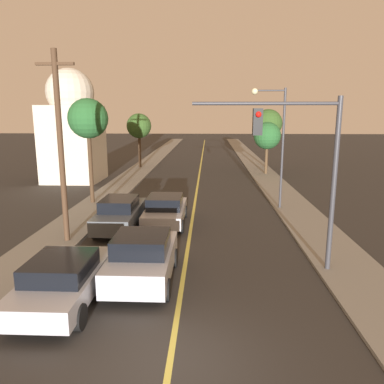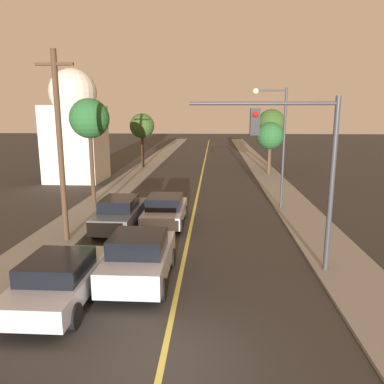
{
  "view_description": "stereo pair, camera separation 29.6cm",
  "coord_description": "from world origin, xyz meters",
  "views": [
    {
      "loc": [
        0.85,
        -7.62,
        5.67
      ],
      "look_at": [
        0.0,
        11.68,
        1.6
      ],
      "focal_mm": 35.0,
      "sensor_mm": 36.0,
      "label": 1
    },
    {
      "loc": [
        1.15,
        -7.6,
        5.67
      ],
      "look_at": [
        0.0,
        11.68,
        1.6
      ],
      "focal_mm": 35.0,
      "sensor_mm": 36.0,
      "label": 2
    }
  ],
  "objects": [
    {
      "name": "tree_left_near",
      "position": [
        -6.51,
        15.28,
        5.31
      ],
      "size": [
        2.43,
        2.43,
        6.46
      ],
      "color": "#3D2B1C",
      "rests_on": "ground"
    },
    {
      "name": "sidewalk_left",
      "position": [
        -6.08,
        36.0,
        0.06
      ],
      "size": [
        2.5,
        80.0,
        0.12
      ],
      "color": "gray",
      "rests_on": "ground"
    },
    {
      "name": "domed_building_left",
      "position": [
        -10.56,
        23.59,
        4.48
      ],
      "size": [
        4.46,
        4.46,
        9.29
      ],
      "color": "#BCB29E",
      "rests_on": "ground"
    },
    {
      "name": "utility_pole_left",
      "position": [
        -5.43,
        8.05,
        4.35
      ],
      "size": [
        1.6,
        0.24,
        8.13
      ],
      "color": "#422D1E",
      "rests_on": "ground"
    },
    {
      "name": "car_near_lane_front",
      "position": [
        -1.35,
        4.25,
        0.87
      ],
      "size": [
        2.12,
        4.2,
        1.73
      ],
      "color": "#A5A8B2",
      "rests_on": "ground"
    },
    {
      "name": "tree_right_far",
      "position": [
        6.25,
        27.48,
        3.64
      ],
      "size": [
        2.51,
        2.51,
        4.79
      ],
      "color": "#4C3823",
      "rests_on": "ground"
    },
    {
      "name": "streetlamp_right",
      "position": [
        4.71,
        14.49,
        4.62
      ],
      "size": [
        1.98,
        0.36,
        6.97
      ],
      "color": "#333338",
      "rests_on": "ground"
    },
    {
      "name": "car_near_lane_second",
      "position": [
        -1.35,
        11.01,
        0.78
      ],
      "size": [
        2.06,
        4.48,
        1.55
      ],
      "color": "#A5A8B2",
      "rests_on": "ground"
    },
    {
      "name": "car_outer_lane_second",
      "position": [
        -3.48,
        10.06,
        0.84
      ],
      "size": [
        1.93,
        4.79,
        1.63
      ],
      "color": "#474C51",
      "rests_on": "ground"
    },
    {
      "name": "ground_plane",
      "position": [
        0.0,
        0.0,
        0.0
      ],
      "size": [
        200.0,
        200.0,
        0.0
      ],
      "primitive_type": "plane",
      "color": "#2D2B28"
    },
    {
      "name": "sidewalk_right",
      "position": [
        6.08,
        36.0,
        0.06
      ],
      "size": [
        2.5,
        80.0,
        0.12
      ],
      "color": "gray",
      "rests_on": "ground"
    },
    {
      "name": "car_outer_lane_front",
      "position": [
        -3.48,
        2.67,
        0.78
      ],
      "size": [
        2.09,
        4.58,
        1.5
      ],
      "color": "#A5A8B2",
      "rests_on": "ground"
    },
    {
      "name": "tree_left_far",
      "position": [
        -6.36,
        31.31,
        4.36
      ],
      "size": [
        2.54,
        2.54,
        5.56
      ],
      "color": "#3D2B1C",
      "rests_on": "ground"
    },
    {
      "name": "tree_right_near",
      "position": [
        6.94,
        31.7,
        4.63
      ],
      "size": [
        2.9,
        2.9,
        5.99
      ],
      "color": "#3D2B1C",
      "rests_on": "ground"
    },
    {
      "name": "traffic_signal_mast",
      "position": [
        4.06,
        5.38,
        4.29
      ],
      "size": [
        5.03,
        0.42,
        6.13
      ],
      "color": "#333338",
      "rests_on": "ground"
    },
    {
      "name": "road_surface",
      "position": [
        0.0,
        36.0,
        0.01
      ],
      "size": [
        9.66,
        80.0,
        0.01
      ],
      "color": "#2D2B28",
      "rests_on": "ground"
    }
  ]
}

